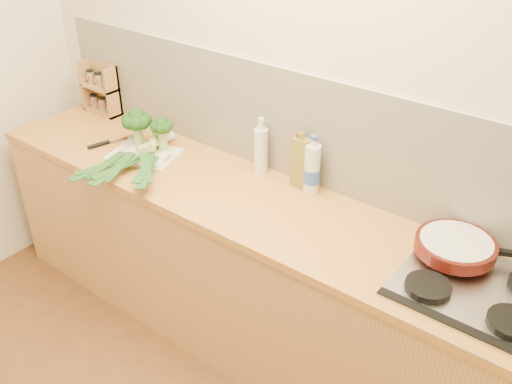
% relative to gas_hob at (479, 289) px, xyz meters
% --- Properties ---
extents(room_shell, '(3.50, 3.50, 3.50)m').
position_rel_gas_hob_xyz_m(room_shell, '(-1.02, 0.29, 0.26)').
color(room_shell, beige).
rests_on(room_shell, ground).
extents(counter, '(3.20, 0.62, 0.90)m').
position_rel_gas_hob_xyz_m(counter, '(-1.02, 0.00, -0.46)').
color(counter, tan).
rests_on(counter, ground).
extents(gas_hob, '(0.58, 0.50, 0.04)m').
position_rel_gas_hob_xyz_m(gas_hob, '(0.00, 0.00, 0.00)').
color(gas_hob, silver).
rests_on(gas_hob, counter).
extents(chopping_board, '(0.41, 0.34, 0.01)m').
position_rel_gas_hob_xyz_m(chopping_board, '(-1.78, -0.01, -0.01)').
color(chopping_board, white).
rests_on(chopping_board, counter).
extents(broccoli_left, '(0.16, 0.16, 0.21)m').
position_rel_gas_hob_xyz_m(broccoli_left, '(-1.88, 0.05, 0.14)').
color(broccoli_left, '#9AB96B').
rests_on(broccoli_left, chopping_board).
extents(broccoli_right, '(0.12, 0.12, 0.18)m').
position_rel_gas_hob_xyz_m(broccoli_right, '(-1.74, 0.09, 0.12)').
color(broccoli_right, '#9AB96B').
rests_on(broccoli_right, chopping_board).
extents(leek_front, '(0.11, 0.66, 0.04)m').
position_rel_gas_hob_xyz_m(leek_front, '(-1.80, -0.04, 0.02)').
color(leek_front, white).
rests_on(leek_front, chopping_board).
extents(leek_mid, '(0.17, 0.62, 0.04)m').
position_rel_gas_hob_xyz_m(leek_mid, '(-1.74, -0.06, 0.04)').
color(leek_mid, white).
rests_on(leek_mid, chopping_board).
extents(leek_back, '(0.46, 0.54, 0.04)m').
position_rel_gas_hob_xyz_m(leek_back, '(-1.70, -0.02, 0.06)').
color(leek_back, white).
rests_on(leek_back, chopping_board).
extents(chefs_knife, '(0.11, 0.30, 0.02)m').
position_rel_gas_hob_xyz_m(chefs_knife, '(-2.04, -0.05, -0.01)').
color(chefs_knife, silver).
rests_on(chefs_knife, counter).
extents(skillet, '(0.44, 0.31, 0.05)m').
position_rel_gas_hob_xyz_m(skillet, '(-0.15, 0.13, 0.05)').
color(skillet, '#49110C').
rests_on(skillet, gas_hob).
extents(spice_rack, '(0.26, 0.10, 0.31)m').
position_rel_gas_hob_xyz_m(spice_rack, '(-2.40, 0.25, 0.12)').
color(spice_rack, '#A97F48').
rests_on(spice_rack, counter).
extents(oil_tin, '(0.08, 0.05, 0.28)m').
position_rel_gas_hob_xyz_m(oil_tin, '(-0.95, 0.23, 0.11)').
color(oil_tin, olive).
rests_on(oil_tin, counter).
extents(glass_bottle, '(0.07, 0.07, 0.29)m').
position_rel_gas_hob_xyz_m(glass_bottle, '(-1.18, 0.23, 0.11)').
color(glass_bottle, silver).
rests_on(glass_bottle, counter).
extents(amber_bottle, '(0.06, 0.06, 0.27)m').
position_rel_gas_hob_xyz_m(amber_bottle, '(-0.97, 0.24, 0.10)').
color(amber_bottle, maroon).
rests_on(amber_bottle, counter).
extents(water_bottle, '(0.08, 0.08, 0.27)m').
position_rel_gas_hob_xyz_m(water_bottle, '(-0.88, 0.23, 0.10)').
color(water_bottle, silver).
rests_on(water_bottle, counter).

